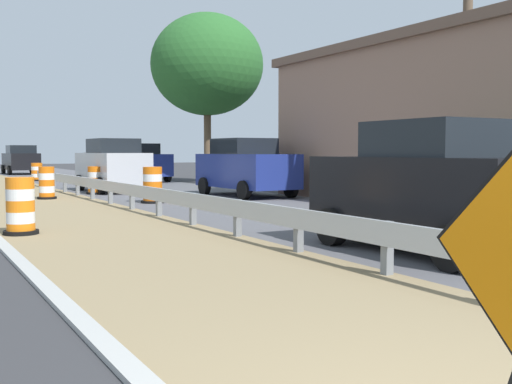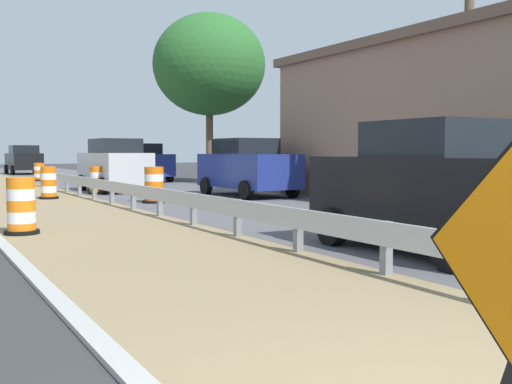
% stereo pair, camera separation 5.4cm
% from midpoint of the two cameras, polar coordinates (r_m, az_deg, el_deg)
% --- Properties ---
extents(traffic_barrel_nearest, '(0.71, 0.71, 0.96)m').
position_cam_midpoint_polar(traffic_barrel_nearest, '(8.68, 20.90, -4.19)').
color(traffic_barrel_nearest, orange).
rests_on(traffic_barrel_nearest, ground).
extents(traffic_barrel_close, '(0.66, 0.66, 1.10)m').
position_cam_midpoint_polar(traffic_barrel_close, '(12.57, -21.04, -1.45)').
color(traffic_barrel_close, orange).
rests_on(traffic_barrel_close, ground).
extents(traffic_barrel_mid, '(0.74, 0.74, 1.12)m').
position_cam_midpoint_polar(traffic_barrel_mid, '(19.12, -9.46, 0.50)').
color(traffic_barrel_mid, orange).
rests_on(traffic_barrel_mid, ground).
extents(traffic_barrel_far, '(0.63, 0.63, 1.09)m').
position_cam_midpoint_polar(traffic_barrel_far, '(21.61, -18.81, 0.68)').
color(traffic_barrel_far, orange).
rests_on(traffic_barrel_far, ground).
extents(traffic_barrel_farther, '(0.66, 0.66, 1.04)m').
position_cam_midpoint_polar(traffic_barrel_farther, '(23.53, -14.63, 0.95)').
color(traffic_barrel_farther, orange).
rests_on(traffic_barrel_farther, ground).
extents(traffic_barrel_farthest, '(0.72, 0.72, 0.98)m').
position_cam_midpoint_polar(traffic_barrel_farthest, '(35.16, -19.61, 1.71)').
color(traffic_barrel_farthest, orange).
rests_on(traffic_barrel_farthest, ground).
extents(car_lead_near_lane, '(2.13, 4.22, 2.10)m').
position_cam_midpoint_polar(car_lead_near_lane, '(24.80, -13.09, 2.45)').
color(car_lead_near_lane, silver).
rests_on(car_lead_near_lane, ground).
extents(car_trailing_near_lane, '(2.15, 4.11, 2.12)m').
position_cam_midpoint_polar(car_trailing_near_lane, '(40.09, -13.70, 2.94)').
color(car_trailing_near_lane, silver).
rests_on(car_trailing_near_lane, ground).
extents(car_lead_far_lane, '(2.23, 4.08, 2.03)m').
position_cam_midpoint_polar(car_lead_far_lane, '(46.00, -20.92, 2.85)').
color(car_lead_far_lane, black).
rests_on(car_lead_far_lane, ground).
extents(car_mid_far_lane, '(2.21, 4.82, 2.02)m').
position_cam_midpoint_polar(car_mid_far_lane, '(33.27, -10.63, 2.75)').
color(car_mid_far_lane, navy).
rests_on(car_mid_far_lane, ground).
extents(car_trailing_far_lane, '(2.01, 4.03, 2.07)m').
position_cam_midpoint_polar(car_trailing_far_lane, '(9.93, 16.09, 0.40)').
color(car_trailing_far_lane, black).
rests_on(car_trailing_far_lane, ground).
extents(car_distant_a, '(2.23, 4.43, 2.07)m').
position_cam_midpoint_polar(car_distant_a, '(21.82, -0.73, 2.34)').
color(car_distant_a, navy).
rests_on(car_distant_a, ground).
extents(roadside_shop_near, '(7.59, 13.68, 5.05)m').
position_cam_midpoint_polar(roadside_shop_near, '(20.47, 21.18, 6.20)').
color(roadside_shop_near, '#93705B').
rests_on(roadside_shop_near, ground).
extents(utility_pole_near, '(0.24, 1.80, 8.20)m').
position_cam_midpoint_polar(utility_pole_near, '(16.82, 19.39, 12.69)').
color(utility_pole_near, brown).
rests_on(utility_pole_near, ground).
extents(bush_roadside, '(2.55, 2.55, 1.46)m').
position_cam_midpoint_polar(bush_roadside, '(14.71, 20.41, 0.19)').
color(bush_roadside, '#1E4C23').
rests_on(bush_roadside, ground).
extents(tree_roadside, '(5.57, 5.57, 8.40)m').
position_cam_midpoint_polar(tree_roadside, '(30.81, -4.36, 11.81)').
color(tree_roadside, brown).
rests_on(tree_roadside, ground).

